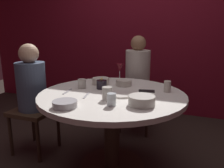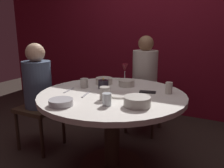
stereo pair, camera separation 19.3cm
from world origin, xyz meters
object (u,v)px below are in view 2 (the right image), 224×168
at_px(cell_phone, 148,92).
at_px(bowl_small_white, 137,101).
at_px(seated_diner_back, 145,75).
at_px(wine_glass, 125,68).
at_px(bowl_salad_center, 104,81).
at_px(seated_diner_left, 38,85).
at_px(dining_table, 112,110).
at_px(bowl_serving_large, 61,102).
at_px(cup_by_right_diner, 84,83).
at_px(bowl_sauce_side, 126,83).
at_px(cup_by_left_diner, 169,88).
at_px(cup_center_front, 105,93).
at_px(candle_holder, 103,84).
at_px(cup_near_candle, 107,99).
at_px(dinner_plate, 121,94).

bearing_deg(cell_phone, bowl_small_white, 175.13).
xyz_separation_m(seated_diner_back, wine_glass, (-0.11, -0.36, 0.12)).
distance_m(wine_glass, bowl_salad_center, 0.31).
xyz_separation_m(wine_glass, bowl_salad_center, (-0.11, -0.27, -0.10)).
distance_m(seated_diner_left, wine_glass, 0.93).
bearing_deg(dining_table, bowl_salad_center, 130.20).
height_order(bowl_serving_large, cup_by_right_diner, cup_by_right_diner).
height_order(bowl_sauce_side, cup_by_left_diner, cup_by_left_diner).
xyz_separation_m(cell_phone, cup_center_front, (-0.24, -0.35, 0.05)).
distance_m(dining_table, seated_diner_left, 0.87).
relative_size(seated_diner_back, cup_by_right_diner, 13.74).
height_order(seated_diner_back, bowl_salad_center, seated_diner_back).
bearing_deg(bowl_serving_large, cup_by_left_diner, 46.47).
height_order(seated_diner_back, bowl_sauce_side, seated_diner_back).
distance_m(cell_phone, bowl_small_white, 0.39).
distance_m(candle_holder, bowl_small_white, 0.56).
height_order(bowl_small_white, cup_near_candle, cup_near_candle).
relative_size(dining_table, bowl_small_white, 6.51).
bearing_deg(candle_holder, bowl_sauce_side, 50.03).
xyz_separation_m(cell_phone, cup_near_candle, (-0.16, -0.47, 0.04)).
height_order(bowl_serving_large, cup_near_candle, cup_near_candle).
bearing_deg(bowl_salad_center, dinner_plate, -41.75).
relative_size(dining_table, cup_by_right_diner, 14.57).
relative_size(seated_diner_left, wine_glass, 6.44).
xyz_separation_m(seated_diner_back, cup_by_left_diner, (0.44, -0.69, 0.05)).
height_order(dinner_plate, cup_by_right_diner, cup_by_right_diner).
relative_size(bowl_small_white, cup_center_front, 1.90).
xyz_separation_m(seated_diner_left, cell_phone, (1.14, 0.16, 0.03)).
height_order(dining_table, bowl_salad_center, bowl_salad_center).
bearing_deg(dining_table, cup_by_right_diner, 170.77).
bearing_deg(wine_glass, cup_by_right_diner, -113.62).
bearing_deg(bowl_sauce_side, cup_near_candle, -80.58).
bearing_deg(cell_phone, bowl_salad_center, 66.60).
bearing_deg(cup_center_front, seated_diner_left, 167.82).
relative_size(seated_diner_left, bowl_serving_large, 6.39).
xyz_separation_m(wine_glass, bowl_serving_large, (-0.07, -0.99, -0.11)).
relative_size(bowl_sauce_side, cup_by_left_diner, 1.55).
bearing_deg(cup_center_front, bowl_sauce_side, 92.02).
height_order(cell_phone, cup_center_front, cup_center_front).
height_order(dining_table, cup_near_candle, cup_near_candle).
bearing_deg(bowl_sauce_side, seated_diner_back, 91.43).
xyz_separation_m(seated_diner_left, cup_center_front, (0.90, -0.19, 0.08)).
xyz_separation_m(bowl_salad_center, bowl_sauce_side, (0.23, 0.03, -0.00)).
distance_m(seated_diner_left, cup_center_front, 0.92).
height_order(dining_table, seated_diner_back, seated_diner_back).
relative_size(bowl_salad_center, bowl_small_white, 0.86).
bearing_deg(cell_phone, wine_glass, 33.93).
relative_size(bowl_salad_center, cup_by_right_diner, 1.93).
bearing_deg(bowl_salad_center, cup_by_left_diner, -4.82).
xyz_separation_m(candle_holder, cup_by_left_diner, (0.58, 0.10, 0.01)).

